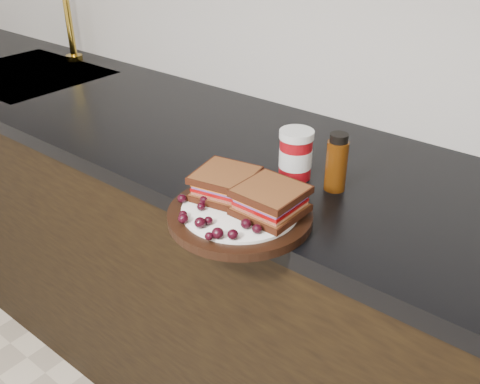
% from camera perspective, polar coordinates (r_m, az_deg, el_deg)
% --- Properties ---
extents(base_cabinets, '(3.96, 0.58, 0.86)m').
position_cam_1_polar(base_cabinets, '(1.55, 2.81, -11.79)').
color(base_cabinets, black).
rests_on(base_cabinets, ground_plane).
extents(countertop, '(3.98, 0.60, 0.04)m').
position_cam_1_polar(countertop, '(1.30, 3.29, 3.25)').
color(countertop, black).
rests_on(countertop, base_cabinets).
extents(sink, '(0.50, 0.42, 0.16)m').
position_cam_1_polar(sink, '(2.06, -21.52, 10.42)').
color(sink, '#B2B2B7').
rests_on(sink, countertop).
extents(faucet, '(0.06, 0.22, 0.28)m').
position_cam_1_polar(faucet, '(2.11, -17.78, 16.90)').
color(faucet, '#B28C2C').
rests_on(faucet, countertop).
extents(plate, '(0.28, 0.28, 0.02)m').
position_cam_1_polar(plate, '(1.03, -0.00, -2.47)').
color(plate, black).
rests_on(plate, countertop).
extents(sandwich_left, '(0.13, 0.13, 0.05)m').
position_cam_1_polar(sandwich_left, '(1.05, -1.56, 0.89)').
color(sandwich_left, brown).
rests_on(sandwich_left, plate).
extents(sandwich_right, '(0.12, 0.12, 0.05)m').
position_cam_1_polar(sandwich_right, '(1.00, 3.27, -0.91)').
color(sandwich_right, brown).
rests_on(sandwich_right, plate).
extents(grape_0, '(0.02, 0.02, 0.02)m').
position_cam_1_polar(grape_0, '(1.04, -6.22, -0.70)').
color(grape_0, black).
rests_on(grape_0, plate).
extents(grape_1, '(0.02, 0.02, 0.02)m').
position_cam_1_polar(grape_1, '(1.02, -4.17, -1.55)').
color(grape_1, black).
rests_on(grape_1, plate).
extents(grape_2, '(0.02, 0.02, 0.01)m').
position_cam_1_polar(grape_2, '(1.00, -6.08, -2.40)').
color(grape_2, black).
rests_on(grape_2, plate).
extents(grape_3, '(0.02, 0.02, 0.02)m').
position_cam_1_polar(grape_3, '(0.98, -6.08, -2.84)').
color(grape_3, black).
rests_on(grape_3, plate).
extents(grape_4, '(0.02, 0.02, 0.02)m').
position_cam_1_polar(grape_4, '(0.97, -4.28, -3.27)').
color(grape_4, black).
rests_on(grape_4, plate).
extents(grape_5, '(0.02, 0.02, 0.02)m').
position_cam_1_polar(grape_5, '(0.97, -3.39, -3.06)').
color(grape_5, black).
rests_on(grape_5, plate).
extents(grape_6, '(0.02, 0.02, 0.01)m').
position_cam_1_polar(grape_6, '(0.93, -3.32, -4.73)').
color(grape_6, black).
rests_on(grape_6, plate).
extents(grape_7, '(0.02, 0.02, 0.02)m').
position_cam_1_polar(grape_7, '(0.93, -2.40, -4.41)').
color(grape_7, black).
rests_on(grape_7, plate).
extents(grape_8, '(0.02, 0.02, 0.02)m').
position_cam_1_polar(grape_8, '(0.93, -0.77, -4.55)').
color(grape_8, black).
rests_on(grape_8, plate).
extents(grape_9, '(0.02, 0.02, 0.02)m').
position_cam_1_polar(grape_9, '(0.96, 0.64, -3.40)').
color(grape_9, black).
rests_on(grape_9, plate).
extents(grape_10, '(0.02, 0.02, 0.02)m').
position_cam_1_polar(grape_10, '(0.95, 1.83, -3.95)').
color(grape_10, black).
rests_on(grape_10, plate).
extents(grape_11, '(0.02, 0.02, 0.01)m').
position_cam_1_polar(grape_11, '(0.97, 2.89, -3.23)').
color(grape_11, black).
rests_on(grape_11, plate).
extents(grape_12, '(0.02, 0.02, 0.02)m').
position_cam_1_polar(grape_12, '(0.97, 3.16, -3.17)').
color(grape_12, black).
rests_on(grape_12, plate).
extents(grape_13, '(0.02, 0.02, 0.01)m').
position_cam_1_polar(grape_13, '(0.99, 5.15, -2.51)').
color(grape_13, black).
rests_on(grape_13, plate).
extents(grape_14, '(0.02, 0.02, 0.02)m').
position_cam_1_polar(grape_14, '(1.01, 4.13, -1.62)').
color(grape_14, black).
rests_on(grape_14, plate).
extents(grape_15, '(0.02, 0.02, 0.02)m').
position_cam_1_polar(grape_15, '(1.01, 3.01, -1.78)').
color(grape_15, black).
rests_on(grape_15, plate).
extents(grape_16, '(0.02, 0.02, 0.02)m').
position_cam_1_polar(grape_16, '(1.07, -0.65, 0.37)').
color(grape_16, black).
rests_on(grape_16, plate).
extents(grape_17, '(0.02, 0.02, 0.02)m').
position_cam_1_polar(grape_17, '(1.07, -0.75, 0.23)').
color(grape_17, black).
rests_on(grape_17, plate).
extents(grape_18, '(0.02, 0.02, 0.02)m').
position_cam_1_polar(grape_18, '(1.08, -2.99, 0.60)').
color(grape_18, black).
rests_on(grape_18, plate).
extents(grape_19, '(0.02, 0.02, 0.02)m').
position_cam_1_polar(grape_19, '(1.07, -2.84, 0.22)').
color(grape_19, black).
rests_on(grape_19, plate).
extents(grape_20, '(0.02, 0.02, 0.02)m').
position_cam_1_polar(grape_20, '(1.03, -3.82, -0.87)').
color(grape_20, black).
rests_on(grape_20, plate).
extents(grape_21, '(0.02, 0.02, 0.01)m').
position_cam_1_polar(grape_21, '(1.07, -0.59, 0.13)').
color(grape_21, black).
rests_on(grape_21, plate).
extents(grape_22, '(0.02, 0.02, 0.02)m').
position_cam_1_polar(grape_22, '(1.06, -2.60, 0.00)').
color(grape_22, black).
rests_on(grape_22, plate).
extents(grape_23, '(0.02, 0.02, 0.02)m').
position_cam_1_polar(grape_23, '(1.09, -3.36, 0.82)').
color(grape_23, black).
rests_on(grape_23, plate).
extents(condiment_jar, '(0.10, 0.10, 0.11)m').
position_cam_1_polar(condiment_jar, '(1.17, 5.95, 4.03)').
color(condiment_jar, maroon).
rests_on(condiment_jar, countertop).
extents(oil_bottle, '(0.05, 0.05, 0.13)m').
position_cam_1_polar(oil_bottle, '(1.13, 10.27, 3.16)').
color(oil_bottle, '#452006').
rests_on(oil_bottle, countertop).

